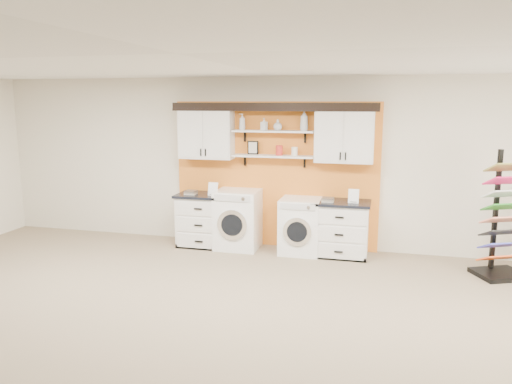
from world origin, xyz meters
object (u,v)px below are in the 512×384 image
(washer, at_px, (238,219))
(dryer, at_px, (301,226))
(base_cabinet_left, at_px, (205,220))
(base_cabinet_right, at_px, (341,228))
(sample_rack, at_px, (501,238))

(washer, relative_size, dryer, 1.10)
(base_cabinet_left, bearing_deg, dryer, -0.12)
(washer, bearing_deg, base_cabinet_right, 0.12)
(base_cabinet_left, relative_size, base_cabinet_right, 1.01)
(base_cabinet_left, height_order, sample_rack, sample_rack)
(base_cabinet_right, height_order, sample_rack, sample_rack)
(dryer, height_order, sample_rack, sample_rack)
(base_cabinet_left, distance_m, washer, 0.58)
(base_cabinet_left, bearing_deg, base_cabinet_right, 0.00)
(base_cabinet_right, relative_size, sample_rack, 0.51)
(washer, xyz_separation_m, sample_rack, (3.90, -0.40, 0.06))
(base_cabinet_left, xyz_separation_m, sample_rack, (4.48, -0.40, 0.11))
(base_cabinet_right, height_order, washer, washer)
(dryer, bearing_deg, base_cabinet_left, 179.88)
(sample_rack, bearing_deg, base_cabinet_left, 150.19)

